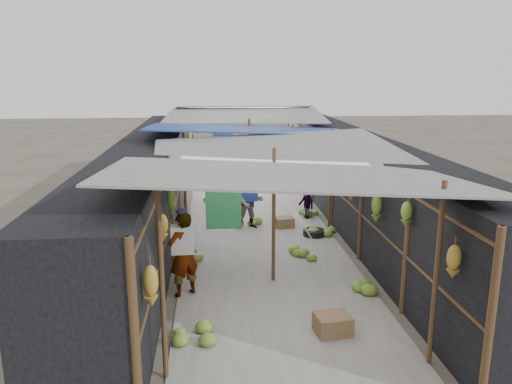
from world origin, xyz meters
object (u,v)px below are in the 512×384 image
object	(u,v)px
vendor_elderly	(183,255)
shopper_blue	(250,202)
crate_near	(333,325)
vendor_seated	(306,202)
black_basin	(314,233)

from	to	relation	value
vendor_elderly	shopper_blue	bearing A→B (deg)	-142.52
crate_near	vendor_elderly	bearing A→B (deg)	138.36
shopper_blue	vendor_seated	world-z (taller)	shopper_blue
shopper_blue	vendor_seated	distance (m)	1.78
black_basin	crate_near	bearing A→B (deg)	-98.14
vendor_seated	black_basin	bearing A→B (deg)	-29.40
black_basin	vendor_seated	size ratio (longest dim) A/B	0.57
vendor_seated	vendor_elderly	bearing A→B (deg)	-60.39
black_basin	vendor_elderly	world-z (taller)	vendor_elderly
vendor_elderly	vendor_seated	xyz separation A→B (m)	(3.09, 4.59, -0.31)
black_basin	vendor_seated	bearing A→B (deg)	87.05
black_basin	vendor_seated	world-z (taller)	vendor_seated
vendor_elderly	vendor_seated	world-z (taller)	vendor_elderly
crate_near	black_basin	distance (m)	4.75
shopper_blue	vendor_seated	size ratio (longest dim) A/B	1.52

